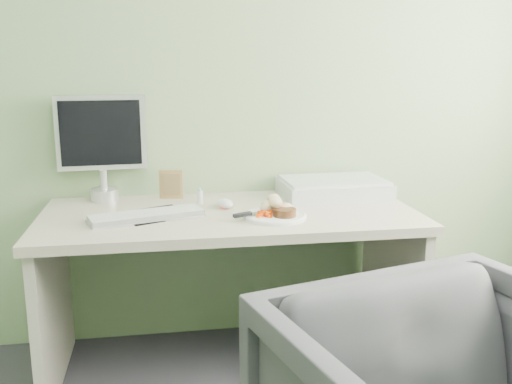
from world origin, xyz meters
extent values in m
plane|color=gray|center=(0.00, 2.00, 1.35)|extent=(3.50, 0.00, 3.50)
cube|color=beige|center=(0.00, 1.62, 0.71)|extent=(1.60, 0.75, 0.04)
cube|color=#B8AE9D|center=(-0.76, 1.62, 0.34)|extent=(0.04, 0.70, 0.69)
cube|color=#B8AE9D|center=(0.76, 1.62, 0.34)|extent=(0.04, 0.70, 0.69)
cylinder|color=white|center=(0.17, 1.48, 0.74)|extent=(0.26, 0.26, 0.01)
cylinder|color=black|center=(0.21, 1.46, 0.76)|extent=(0.12, 0.12, 0.03)
ellipsoid|color=tan|center=(0.20, 1.55, 0.78)|extent=(0.13, 0.10, 0.06)
cube|color=#ED4305|center=(0.12, 1.47, 0.76)|extent=(0.07, 0.07, 0.04)
cube|color=silver|center=(0.13, 1.51, 0.75)|extent=(0.12, 0.07, 0.01)
cube|color=black|center=(0.03, 1.46, 0.76)|extent=(0.08, 0.05, 0.02)
cube|color=black|center=(-0.32, 1.61, 0.73)|extent=(0.34, 0.32, 0.00)
cube|color=white|center=(-0.35, 1.56, 0.75)|extent=(0.48, 0.26, 0.02)
ellipsoid|color=white|center=(-0.01, 1.69, 0.75)|extent=(0.08, 0.12, 0.04)
cube|color=olive|center=(-0.24, 1.91, 0.80)|extent=(0.11, 0.03, 0.14)
cylinder|color=white|center=(-0.12, 1.78, 0.76)|extent=(0.03, 0.03, 0.06)
cone|color=#7BAEC6|center=(-0.12, 1.78, 0.80)|extent=(0.02, 0.02, 0.02)
cube|color=silver|center=(0.52, 1.81, 0.77)|extent=(0.50, 0.34, 0.08)
cylinder|color=silver|center=(-0.55, 1.92, 0.76)|extent=(0.13, 0.13, 0.05)
cylinder|color=silver|center=(-0.55, 1.92, 0.83)|extent=(0.03, 0.03, 0.09)
cube|color=silver|center=(-0.55, 1.94, 1.04)|extent=(0.40, 0.06, 0.34)
cube|color=black|center=(-0.55, 1.92, 1.04)|extent=(0.36, 0.03, 0.30)
camera|label=1|loc=(-0.28, -0.74, 1.35)|focal=40.00mm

